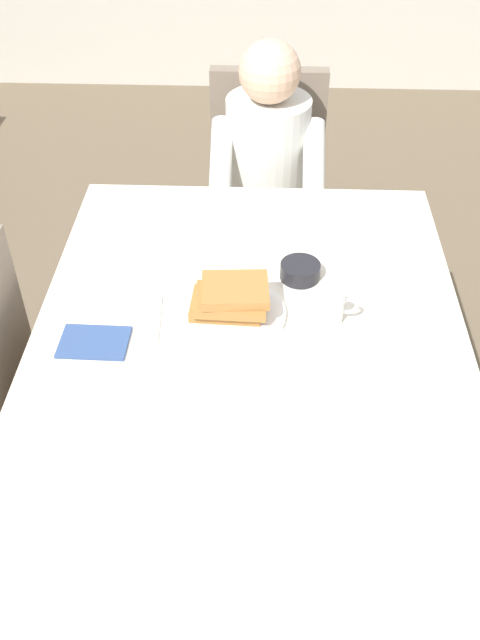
{
  "coord_description": "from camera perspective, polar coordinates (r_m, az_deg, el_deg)",
  "views": [
    {
      "loc": [
        0.03,
        -1.27,
        1.93
      ],
      "look_at": [
        -0.02,
        0.03,
        0.79
      ],
      "focal_mm": 39.47,
      "sensor_mm": 36.0,
      "label": 1
    }
  ],
  "objects": [
    {
      "name": "napkin_folded",
      "position": [
        1.78,
        -11.74,
        -1.77
      ],
      "size": [
        0.17,
        0.12,
        0.01
      ],
      "primitive_type": "cube",
      "rotation": [
        0.0,
        0.0,
        -0.02
      ],
      "color": "#334C7F",
      "rests_on": "dining_table_main"
    },
    {
      "name": "chair_diner",
      "position": [
        2.81,
        2.17,
        11.31
      ],
      "size": [
        0.44,
        0.45,
        0.93
      ],
      "rotation": [
        0.0,
        0.0,
        3.14
      ],
      "color": "#7A6B5B",
      "rests_on": "ground"
    },
    {
      "name": "knife_right_of_plate",
      "position": [
        1.81,
        5.34,
        -0.16
      ],
      "size": [
        0.03,
        0.2,
        0.0
      ],
      "primitive_type": "cube",
      "rotation": [
        0.0,
        0.0,
        1.49
      ],
      "color": "silver",
      "rests_on": "dining_table_main"
    },
    {
      "name": "plate_breakfast",
      "position": [
        1.82,
        -0.66,
        0.54
      ],
      "size": [
        0.28,
        0.28,
        0.02
      ],
      "primitive_type": "cylinder",
      "color": "white",
      "rests_on": "dining_table_main"
    },
    {
      "name": "spoon_near_edge",
      "position": [
        1.6,
        -1.09,
        -6.75
      ],
      "size": [
        0.15,
        0.02,
        0.0
      ],
      "primitive_type": "cube",
      "rotation": [
        0.0,
        0.0,
        0.02
      ],
      "color": "silver",
      "rests_on": "dining_table_main"
    },
    {
      "name": "diner_person",
      "position": [
        2.61,
        2.21,
        12.24
      ],
      "size": [
        0.4,
        0.43,
        1.12
      ],
      "rotation": [
        0.0,
        0.0,
        3.14
      ],
      "color": "silver",
      "rests_on": "ground"
    },
    {
      "name": "breakfast_stack",
      "position": [
        1.78,
        -0.77,
        1.73
      ],
      "size": [
        0.2,
        0.15,
        0.08
      ],
      "color": "#A36B33",
      "rests_on": "plate_breakfast"
    },
    {
      "name": "cup_coffee",
      "position": [
        1.8,
        7.3,
        1.08
      ],
      "size": [
        0.11,
        0.08,
        0.08
      ],
      "color": "white",
      "rests_on": "dining_table_main"
    },
    {
      "name": "ground_plane",
      "position": [
        2.31,
        0.58,
        -15.44
      ],
      "size": [
        14.0,
        14.0,
        0.0
      ],
      "primitive_type": "plane",
      "color": "brown"
    },
    {
      "name": "bowl_butter",
      "position": [
        1.94,
        4.9,
        3.99
      ],
      "size": [
        0.11,
        0.11,
        0.04
      ],
      "primitive_type": "cylinder",
      "color": "black",
      "rests_on": "dining_table_main"
    },
    {
      "name": "dining_table_main",
      "position": [
        1.8,
        0.72,
        -4.01
      ],
      "size": [
        1.12,
        1.52,
        0.74
      ],
      "color": "silver",
      "rests_on": "ground"
    },
    {
      "name": "fork_left_of_plate",
      "position": [
        1.82,
        -6.67,
        0.15
      ],
      "size": [
        0.03,
        0.18,
        0.0
      ],
      "primitive_type": "cube",
      "rotation": [
        0.0,
        0.0,
        1.63
      ],
      "color": "silver",
      "rests_on": "dining_table_main"
    }
  ]
}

